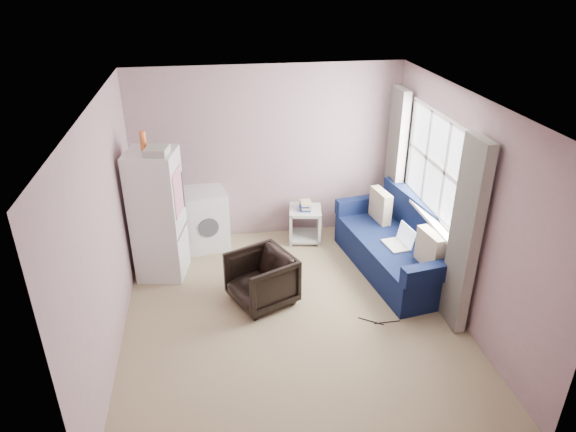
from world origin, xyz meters
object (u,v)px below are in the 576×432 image
Objects in this scene: armchair at (261,277)px; side_table at (305,222)px; washing_machine at (204,217)px; sofa at (401,247)px; fridge at (158,214)px.

side_table is (0.80, 1.44, -0.06)m from armchair.
sofa is at bearing -32.58° from washing_machine.
sofa is at bearing -42.08° from side_table.
fridge reaches higher than armchair.
washing_machine is 0.39× the size of sofa.
washing_machine is 2.76m from sofa.
armchair is 1.95m from sofa.
armchair reaches higher than side_table.
fridge is 2.24× the size of washing_machine.
fridge is at bearing 163.82° from sofa.
armchair is at bearing -24.65° from fridge.
side_table is 0.29× the size of sofa.
armchair is 1.64m from washing_machine.
washing_machine is at bearing 148.65° from sofa.
sofa reaches higher than washing_machine.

